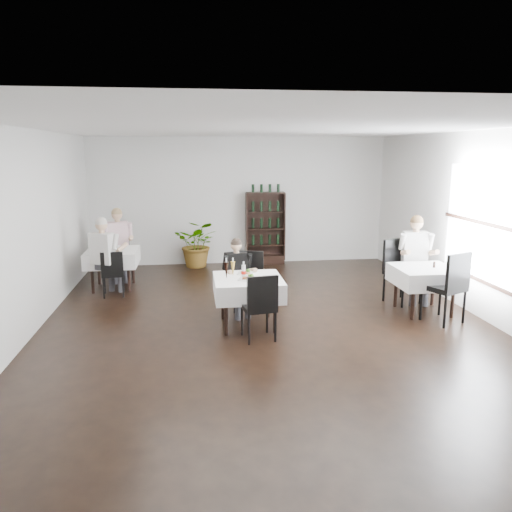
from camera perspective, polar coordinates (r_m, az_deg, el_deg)
The scene contains 24 objects.
room_shell at distance 7.52m, azimuth 1.34°, elevation 2.96°, with size 9.00×9.00×9.00m.
window_right at distance 8.74m, azimuth 24.56°, elevation 3.14°, with size 0.06×2.30×1.85m.
wine_shelf at distance 11.92m, azimuth 1.08°, elevation 3.12°, with size 0.90×0.28×1.75m.
main_table at distance 7.66m, azimuth -0.92°, elevation -3.58°, with size 1.03×1.03×0.77m.
left_table at distance 10.18m, azimuth -16.09°, elevation -0.17°, with size 0.98×0.98×0.77m.
right_table at distance 8.78m, azimuth 18.71°, elevation -2.22°, with size 0.98×0.98×0.77m.
potted_tree at distance 11.70m, azimuth -6.66°, elevation 1.41°, with size 0.99×0.86×1.10m, color #215B1F.
main_chair_far at distance 8.50m, azimuth -0.78°, elevation -2.41°, with size 0.57×0.57×0.99m.
main_chair_near at distance 7.08m, azimuth 0.47°, elevation -5.40°, with size 0.51×0.52×0.98m.
left_chair_far at distance 11.00m, azimuth -15.48°, elevation 0.89°, with size 0.63×0.64×1.13m.
left_chair_near at distance 9.60m, azimuth -16.06°, elevation -1.63°, with size 0.44×0.44×0.87m.
right_chair_far at distance 9.29m, azimuth 16.07°, elevation -1.16°, with size 0.68×0.68×1.13m.
right_chair_near at distance 8.34m, azimuth 21.24°, elevation -2.88°, with size 0.70×0.70×1.15m.
diner_main at distance 8.17m, azimuth -2.11°, elevation -1.71°, with size 0.53×0.56×1.29m.
diner_left_far at distance 10.75m, azimuth -15.45°, elevation 1.91°, with size 0.62×0.64×1.52m.
diner_left_near at distance 9.64m, azimuth -16.85°, elevation 0.62°, with size 0.67×0.71×1.49m.
diner_right_far at distance 9.32m, azimuth 17.83°, elevation 0.42°, with size 0.62×0.64×1.56m.
plate_far at distance 7.86m, azimuth -1.20°, elevation -1.95°, with size 0.29×0.29×0.07m.
plate_near at distance 7.51m, azimuth -0.89°, elevation -2.58°, with size 0.34×0.34×0.08m.
pilsner_dark at distance 7.55m, azimuth -3.41°, elevation -1.64°, with size 0.08×0.08×0.33m.
pilsner_lager at distance 7.70m, azimuth -2.65°, elevation -1.46°, with size 0.07×0.07×0.29m.
coke_bottle at distance 7.59m, azimuth -1.43°, elevation -1.78°, with size 0.07×0.07×0.26m.
napkin_cutlery at distance 7.41m, azimuth 1.32°, elevation -2.90°, with size 0.17×0.18×0.02m.
pepper_mill at distance 8.80m, azimuth 19.70°, elevation -0.94°, with size 0.04×0.04×0.10m, color black.
Camera 1 is at (-1.11, -7.34, 2.67)m, focal length 35.00 mm.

